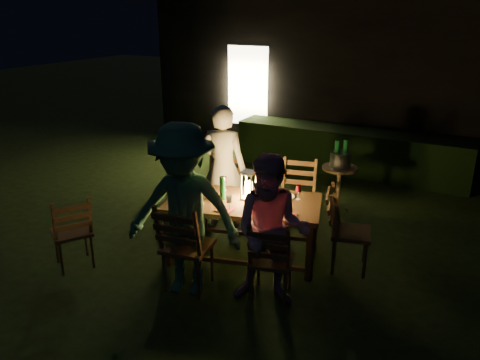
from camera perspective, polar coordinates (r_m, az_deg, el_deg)
The scene contains 29 objects.
garden_envelope at distance 10.80m, azimuth 19.61°, elevation 12.27°, with size 40.00×40.00×3.20m.
dining_table at distance 5.49m, azimuth 0.43°, elevation -3.26°, with size 1.96×1.34×0.74m.
chair_near_left at distance 5.09m, azimuth -6.44°, elevation -9.78°, with size 0.54×0.58×1.07m.
chair_near_right at distance 4.93m, azimuth 3.80°, elevation -11.29°, with size 0.51×0.53×0.94m.
chair_far_left at distance 6.42m, azimuth -2.14°, elevation -3.23°, with size 0.57×0.59×1.01m.
chair_far_right at distance 6.26m, azimuth 6.80°, elevation -3.90°, with size 0.56×0.58×1.03m.
chair_end at distance 5.56m, azimuth 13.04°, elevation -7.66°, with size 0.58×0.55×1.01m.
chair_spare at distance 5.80m, azimuth -19.63°, elevation -7.37°, with size 0.61×0.60×0.94m.
person_house_side at distance 6.27m, azimuth -2.09°, elevation 1.54°, with size 0.62×0.41×1.70m, color beige.
person_opp_right at distance 4.64m, azimuth 3.86°, elevation -6.29°, with size 0.77×0.60×1.58m, color #BD8299.
person_opp_left at distance 4.78m, azimuth -6.87°, elevation -3.84°, with size 1.19×0.68×1.84m, color #33664A.
lantern at distance 5.44m, azimuth 1.06°, elevation -0.86°, with size 0.16×0.16×0.35m.
plate_far_left at distance 5.78m, azimuth -4.48°, elevation -1.21°, with size 0.25×0.25×0.01m, color white.
plate_near_left at distance 5.39m, azimuth -5.78°, elevation -2.88°, with size 0.25×0.25×0.01m, color white.
plate_far_right at distance 5.60m, azimuth 5.40°, elevation -1.99°, with size 0.25×0.25×0.01m, color white.
plate_near_right at distance 5.19m, azimuth 4.82°, elevation -3.78°, with size 0.25×0.25×0.01m, color white.
wineglass_a at distance 5.75m, azimuth -1.94°, elevation -0.45°, with size 0.06×0.06×0.18m, color #59070F, non-canonical shape.
wineglass_b at distance 5.50m, azimuth -7.19°, elevation -1.56°, with size 0.06×0.06×0.18m, color #59070F, non-canonical shape.
wineglass_c at distance 5.13m, azimuth 3.09°, elevation -3.09°, with size 0.06×0.06×0.18m, color #59070F, non-canonical shape.
wineglass_d at distance 5.52m, azimuth 7.13°, elevation -1.50°, with size 0.06×0.06×0.18m, color #59070F, non-canonical shape.
wineglass_e at distance 5.18m, azimuth -1.32°, elevation -2.82°, with size 0.06×0.06×0.18m, color silver, non-canonical shape.
bottle_table at distance 5.46m, azimuth -2.14°, elevation -0.99°, with size 0.07×0.07×0.28m, color #0F471E.
napkin_left at distance 5.20m, azimuth -1.90°, elevation -3.69°, with size 0.18×0.14×0.01m, color red.
napkin_right at distance 5.11m, azimuth 5.81°, elevation -4.24°, with size 0.18×0.14×0.01m, color red.
phone at distance 5.35m, azimuth -6.76°, elevation -3.18°, with size 0.14×0.07×0.01m, color black.
side_table at distance 6.99m, azimuth 12.03°, elevation 0.97°, with size 0.51×0.51×0.69m.
ice_bucket at distance 6.93m, azimuth 12.14°, elevation 2.46°, with size 0.30×0.30×0.22m, color #A5A8AD.
bottle_bucket_a at distance 6.89m, azimuth 11.68°, elevation 2.83°, with size 0.07×0.07×0.32m, color #0F471E.
bottle_bucket_b at distance 6.94m, azimuth 12.66°, elevation 2.88°, with size 0.07×0.07×0.32m, color #0F471E.
Camera 1 is at (1.58, -4.45, 2.85)m, focal length 35.00 mm.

